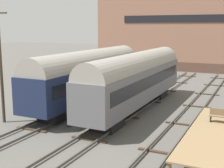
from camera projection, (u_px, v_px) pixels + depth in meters
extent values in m
plane|color=#56544F|center=(109.00, 127.00, 23.29)|extent=(200.00, 200.00, 0.00)
cube|color=#4C4742|center=(49.00, 116.00, 25.59)|extent=(0.08, 60.00, 0.16)
cube|color=#4C4742|center=(63.00, 118.00, 24.98)|extent=(0.08, 60.00, 0.16)
cube|color=#3D2D1E|center=(32.00, 130.00, 22.65)|extent=(2.60, 0.24, 0.10)
cube|color=#3D2D1E|center=(76.00, 110.00, 27.97)|extent=(2.60, 0.24, 0.10)
cube|color=#3D2D1E|center=(106.00, 97.00, 33.30)|extent=(2.60, 0.24, 0.10)
cube|color=#3D2D1E|center=(127.00, 87.00, 38.63)|extent=(2.60, 0.24, 0.10)
cube|color=#3D2D1E|center=(144.00, 80.00, 43.96)|extent=(2.60, 0.24, 0.10)
cube|color=#3D2D1E|center=(157.00, 74.00, 49.29)|extent=(2.60, 0.24, 0.10)
cube|color=#4C4742|center=(100.00, 124.00, 23.56)|extent=(0.08, 60.00, 0.16)
cube|color=#4C4742|center=(118.00, 126.00, 22.96)|extent=(0.08, 60.00, 0.16)
cube|color=#3D2D1E|center=(89.00, 140.00, 20.62)|extent=(2.60, 0.24, 0.10)
cube|color=#3D2D1E|center=(125.00, 117.00, 25.95)|extent=(2.60, 0.24, 0.10)
cube|color=#3D2D1E|center=(148.00, 101.00, 31.27)|extent=(2.60, 0.24, 0.10)
cube|color=#3D2D1E|center=(165.00, 90.00, 36.60)|extent=(2.60, 0.24, 0.10)
cube|color=#3D2D1E|center=(177.00, 82.00, 41.93)|extent=(2.60, 0.24, 0.10)
cube|color=#3D2D1E|center=(187.00, 76.00, 47.26)|extent=(2.60, 0.24, 0.10)
cube|color=#4C4742|center=(162.00, 133.00, 21.53)|extent=(0.08, 60.00, 0.16)
cube|color=#4C4742|center=(183.00, 136.00, 20.93)|extent=(0.08, 60.00, 0.16)
cube|color=#3D2D1E|center=(159.00, 152.00, 18.59)|extent=(2.60, 0.24, 0.10)
cube|color=#3D2D1E|center=(182.00, 124.00, 23.92)|extent=(2.60, 0.24, 0.10)
cube|color=#3D2D1E|center=(197.00, 106.00, 29.25)|extent=(2.60, 0.24, 0.10)
cube|color=#3D2D1E|center=(207.00, 94.00, 34.57)|extent=(2.60, 0.24, 0.10)
cube|color=#3D2D1E|center=(214.00, 85.00, 39.90)|extent=(2.60, 0.24, 0.10)
cube|color=#3D2D1E|center=(220.00, 78.00, 45.23)|extent=(2.60, 0.24, 0.10)
cube|color=black|center=(156.00, 92.00, 33.47)|extent=(1.80, 2.40, 1.00)
cube|color=black|center=(107.00, 122.00, 22.98)|extent=(1.80, 2.40, 1.00)
cube|color=slate|center=(137.00, 83.00, 27.87)|extent=(2.82, 18.17, 2.85)
cube|color=black|center=(137.00, 80.00, 27.81)|extent=(2.86, 16.72, 1.03)
cylinder|color=gray|center=(137.00, 68.00, 27.62)|extent=(2.68, 17.81, 2.68)
cube|color=black|center=(114.00, 89.00, 35.05)|extent=(1.80, 2.40, 1.00)
cube|color=black|center=(55.00, 114.00, 25.10)|extent=(1.80, 2.40, 1.00)
cube|color=#192342|center=(89.00, 80.00, 29.73)|extent=(3.05, 17.23, 2.82)
cube|color=black|center=(89.00, 77.00, 29.67)|extent=(3.09, 15.85, 1.01)
cylinder|color=gray|center=(89.00, 65.00, 29.48)|extent=(2.90, 16.89, 2.90)
cube|color=#8C704C|center=(213.00, 132.00, 19.25)|extent=(2.88, 11.17, 0.10)
cylinder|color=brown|center=(206.00, 115.00, 24.72)|extent=(0.20, 0.20, 0.98)
cylinder|color=brown|center=(192.00, 137.00, 19.89)|extent=(0.20, 0.20, 0.98)
cube|color=brown|center=(220.00, 116.00, 20.82)|extent=(1.40, 0.40, 0.06)
cube|color=brown|center=(221.00, 112.00, 20.93)|extent=(1.40, 0.06, 0.45)
cube|color=black|center=(211.00, 119.00, 21.12)|extent=(0.06, 0.40, 0.40)
cylinder|color=#282833|center=(68.00, 121.00, 23.35)|extent=(0.12, 0.12, 0.88)
cylinder|color=#282833|center=(70.00, 122.00, 23.26)|extent=(0.12, 0.12, 0.88)
cylinder|color=#232328|center=(69.00, 111.00, 23.16)|extent=(0.32, 0.32, 0.73)
sphere|color=tan|center=(68.00, 105.00, 23.07)|extent=(0.24, 0.24, 0.24)
cylinder|color=#473828|center=(0.00, 62.00, 23.75)|extent=(0.24, 0.24, 9.57)
cube|color=brown|center=(200.00, 64.00, 56.29)|extent=(35.87, 11.17, 1.59)
cube|color=#936651|center=(203.00, 19.00, 54.86)|extent=(35.87, 11.17, 14.28)
cube|color=black|center=(197.00, 19.00, 49.85)|extent=(25.11, 0.10, 1.20)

